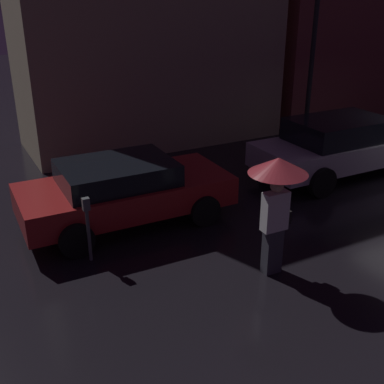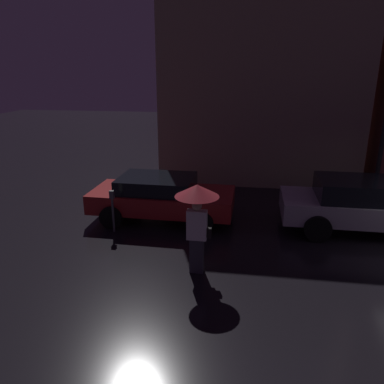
{
  "view_description": "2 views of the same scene",
  "coord_description": "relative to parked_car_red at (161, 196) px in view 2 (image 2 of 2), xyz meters",
  "views": [
    {
      "loc": [
        -10.58,
        -7.02,
        4.46
      ],
      "look_at": [
        -6.86,
        -0.08,
        1.08
      ],
      "focal_mm": 45.0,
      "sensor_mm": 36.0,
      "label": 1
    },
    {
      "loc": [
        -5.1,
        -8.84,
        4.33
      ],
      "look_at": [
        -6.44,
        0.04,
        1.36
      ],
      "focal_mm": 35.0,
      "sensor_mm": 36.0,
      "label": 2
    }
  ],
  "objects": [
    {
      "name": "pedestrian_with_umbrella",
      "position": [
        1.48,
        -2.96,
        0.85
      ],
      "size": [
        0.94,
        0.94,
        2.04
      ],
      "rotation": [
        0.0,
        0.0,
        3.12
      ],
      "color": "#383842",
      "rests_on": "ground"
    },
    {
      "name": "building_facade_left",
      "position": [
        2.87,
        5.05,
        3.02
      ],
      "size": [
        7.6,
        3.0,
        7.45
      ],
      "color": "gray",
      "rests_on": "ground"
    },
    {
      "name": "parked_car_silver",
      "position": [
        5.77,
        -0.05,
        0.08
      ],
      "size": [
        4.63,
        2.01,
        1.48
      ],
      "rotation": [
        0.0,
        0.0,
        -0.01
      ],
      "color": "#B7B7BF",
      "rests_on": "ground"
    },
    {
      "name": "parking_meter",
      "position": [
        -1.1,
        -1.16,
        0.04
      ],
      "size": [
        0.12,
        0.1,
        1.2
      ],
      "color": "#4C5154",
      "rests_on": "ground"
    },
    {
      "name": "parked_car_red",
      "position": [
        0.0,
        0.0,
        0.0
      ],
      "size": [
        4.23,
        2.04,
        1.3
      ],
      "rotation": [
        0.0,
        0.0,
        -0.02
      ],
      "color": "maroon",
      "rests_on": "ground"
    }
  ]
}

